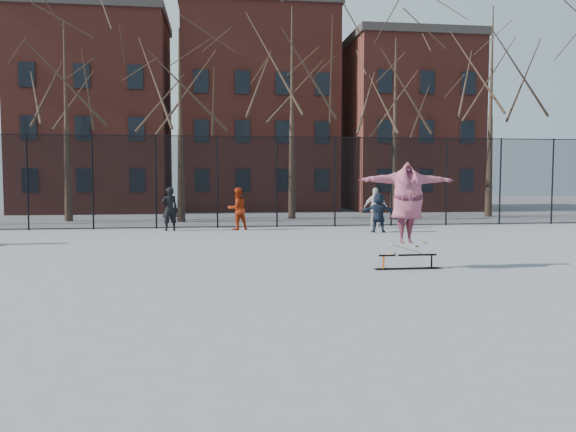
{
  "coord_description": "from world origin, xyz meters",
  "views": [
    {
      "loc": [
        -1.56,
        -11.45,
        2.22
      ],
      "look_at": [
        0.16,
        1.5,
        1.3
      ],
      "focal_mm": 35.0,
      "sensor_mm": 36.0,
      "label": 1
    }
  ],
  "objects": [
    {
      "name": "skateboard",
      "position": [
        3.04,
        1.45,
        0.41
      ],
      "size": [
        0.89,
        0.21,
        0.11
      ],
      "primitive_type": null,
      "color": "olive",
      "rests_on": "skate_rail"
    },
    {
      "name": "ground",
      "position": [
        0.0,
        0.0,
        0.0
      ],
      "size": [
        100.0,
        100.0,
        0.0
      ],
      "primitive_type": "plane",
      "color": "slate"
    },
    {
      "name": "skate_rail",
      "position": [
        3.07,
        1.45,
        0.14
      ],
      "size": [
        1.62,
        0.25,
        0.36
      ],
      "color": "black",
      "rests_on": "ground"
    },
    {
      "name": "bystander_navy",
      "position": [
        4.97,
        10.22,
        0.79
      ],
      "size": [
        1.54,
        0.83,
        1.59
      ],
      "primitive_type": "imported",
      "rotation": [
        0.0,
        0.0,
        2.88
      ],
      "color": "#192233",
      "rests_on": "ground"
    },
    {
      "name": "bystander_black",
      "position": [
        -3.36,
        12.0,
        0.9
      ],
      "size": [
        0.75,
        0.6,
        1.79
      ],
      "primitive_type": "imported",
      "rotation": [
        0.0,
        0.0,
        3.44
      ],
      "color": "black",
      "rests_on": "ground"
    },
    {
      "name": "bystander_red",
      "position": [
        -0.58,
        12.0,
        0.88
      ],
      "size": [
        1.06,
        0.96,
        1.77
      ],
      "primitive_type": "imported",
      "rotation": [
        0.0,
        0.0,
        3.56
      ],
      "color": "#A42B0E",
      "rests_on": "ground"
    },
    {
      "name": "tree_row",
      "position": [
        -0.25,
        17.15,
        7.36
      ],
      "size": [
        33.66,
        7.46,
        10.67
      ],
      "color": "black",
      "rests_on": "ground"
    },
    {
      "name": "bystander_white",
      "position": [
        5.37,
        11.98,
        0.87
      ],
      "size": [
        1.11,
        0.73,
        1.75
      ],
      "primitive_type": "imported",
      "rotation": [
        0.0,
        0.0,
        2.82
      ],
      "color": "beige",
      "rests_on": "ground"
    },
    {
      "name": "skater",
      "position": [
        3.04,
        1.45,
        1.44
      ],
      "size": [
        2.41,
        0.69,
        1.95
      ],
      "primitive_type": "imported",
      "rotation": [
        0.0,
        0.0,
        0.01
      ],
      "color": "#41327E",
      "rests_on": "skateboard"
    },
    {
      "name": "rowhouses",
      "position": [
        0.72,
        26.0,
        6.06
      ],
      "size": [
        29.0,
        7.0,
        13.0
      ],
      "color": "maroon",
      "rests_on": "ground"
    },
    {
      "name": "fence",
      "position": [
        -0.01,
        13.0,
        2.05
      ],
      "size": [
        34.03,
        0.07,
        4.0
      ],
      "color": "black",
      "rests_on": "ground"
    }
  ]
}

